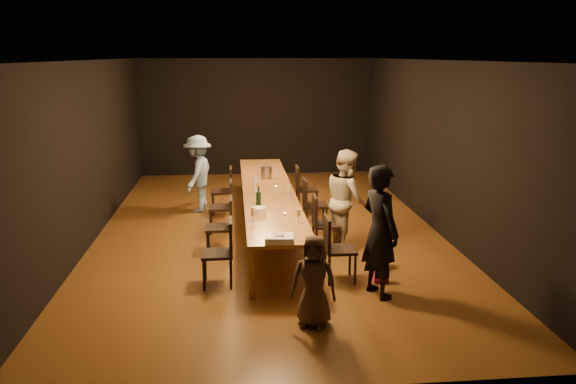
{
  "coord_description": "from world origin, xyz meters",
  "views": [
    {
      "loc": [
        -0.59,
        -9.67,
        3.09
      ],
      "look_at": [
        0.24,
        -1.2,
        1.0
      ],
      "focal_mm": 35.0,
      "sensor_mm": 36.0,
      "label": 1
    }
  ],
  "objects": [
    {
      "name": "chair_right_1",
      "position": [
        0.85,
        -1.2,
        0.47
      ],
      "size": [
        0.42,
        0.42,
        0.93
      ],
      "primitive_type": null,
      "rotation": [
        0.0,
        0.0,
        -1.57
      ],
      "color": "black",
      "rests_on": "ground"
    },
    {
      "name": "chair_left_2",
      "position": [
        -0.85,
        0.0,
        0.47
      ],
      "size": [
        0.42,
        0.42,
        0.93
      ],
      "primitive_type": null,
      "rotation": [
        0.0,
        0.0,
        1.57
      ],
      "color": "black",
      "rests_on": "ground"
    },
    {
      "name": "woman_birthday",
      "position": [
        1.26,
        -2.93,
        0.88
      ],
      "size": [
        0.63,
        0.75,
        1.75
      ],
      "primitive_type": "imported",
      "rotation": [
        0.0,
        0.0,
        1.96
      ],
      "color": "black",
      "rests_on": "ground"
    },
    {
      "name": "birthday_cake",
      "position": [
        -0.04,
        -2.85,
        0.79
      ],
      "size": [
        0.39,
        0.32,
        0.09
      ],
      "rotation": [
        0.0,
        0.0,
        -0.09
      ],
      "color": "white",
      "rests_on": "table"
    },
    {
      "name": "ground",
      "position": [
        0.0,
        0.0,
        0.0
      ],
      "size": [
        10.0,
        10.0,
        0.0
      ],
      "primitive_type": "plane",
      "color": "#4E2C13",
      "rests_on": "ground"
    },
    {
      "name": "wineglass_1",
      "position": [
        0.3,
        -2.05,
        0.85
      ],
      "size": [
        0.06,
        0.06,
        0.21
      ],
      "primitive_type": null,
      "color": "beige",
      "rests_on": "table"
    },
    {
      "name": "child",
      "position": [
        0.29,
        -3.69,
        0.55
      ],
      "size": [
        0.61,
        0.49,
        1.1
      ],
      "primitive_type": "imported",
      "rotation": [
        0.0,
        0.0,
        -0.3
      ],
      "color": "#453526",
      "rests_on": "ground"
    },
    {
      "name": "chair_right_0",
      "position": [
        0.85,
        -2.4,
        0.47
      ],
      "size": [
        0.42,
        0.42,
        0.93
      ],
      "primitive_type": null,
      "rotation": [
        0.0,
        0.0,
        -1.57
      ],
      "color": "black",
      "rests_on": "ground"
    },
    {
      "name": "plate_stack",
      "position": [
        -0.24,
        -1.6,
        0.81
      ],
      "size": [
        0.26,
        0.26,
        0.12
      ],
      "primitive_type": "cylinder",
      "rotation": [
        0.0,
        0.0,
        -0.26
      ],
      "color": "white",
      "rests_on": "table"
    },
    {
      "name": "wineglass_5",
      "position": [
        0.23,
        0.73,
        0.85
      ],
      "size": [
        0.06,
        0.06,
        0.21
      ],
      "primitive_type": null,
      "color": "silver",
      "rests_on": "table"
    },
    {
      "name": "man_blue",
      "position": [
        -1.31,
        1.44,
        0.77
      ],
      "size": [
        0.82,
        1.11,
        1.54
      ],
      "primitive_type": "imported",
      "rotation": [
        0.0,
        0.0,
        -1.85
      ],
      "color": "#7EA2C3",
      "rests_on": "ground"
    },
    {
      "name": "wineglass_0",
      "position": [
        -0.34,
        -1.9,
        0.85
      ],
      "size": [
        0.06,
        0.06,
        0.21
      ],
      "primitive_type": null,
      "color": "beige",
      "rests_on": "table"
    },
    {
      "name": "gift_bag_blue",
      "position": [
        1.49,
        -2.02,
        0.15
      ],
      "size": [
        0.27,
        0.21,
        0.3
      ],
      "primitive_type": "cube",
      "rotation": [
        0.0,
        0.0,
        0.2
      ],
      "color": "#224994",
      "rests_on": "ground"
    },
    {
      "name": "gift_bag_red",
      "position": [
        1.41,
        -2.54,
        0.12
      ],
      "size": [
        0.2,
        0.11,
        0.24
      ],
      "primitive_type": "cube",
      "rotation": [
        0.0,
        0.0,
        0.01
      ],
      "color": "#B81B49",
      "rests_on": "ground"
    },
    {
      "name": "champagne_bottle",
      "position": [
        -0.22,
        -1.07,
        0.92
      ],
      "size": [
        0.09,
        0.09,
        0.34
      ],
      "primitive_type": null,
      "rotation": [
        0.0,
        0.0,
        -0.18
      ],
      "color": "black",
      "rests_on": "table"
    },
    {
      "name": "ice_bucket",
      "position": [
        0.03,
        0.99,
        0.87
      ],
      "size": [
        0.26,
        0.26,
        0.23
      ],
      "primitive_type": "cylinder",
      "rotation": [
        0.0,
        0.0,
        0.25
      ],
      "color": "#A3A2A7",
      "rests_on": "table"
    },
    {
      "name": "table",
      "position": [
        0.0,
        0.0,
        0.7
      ],
      "size": [
        0.9,
        6.0,
        0.75
      ],
      "color": "olive",
      "rests_on": "ground"
    },
    {
      "name": "chair_left_1",
      "position": [
        -0.85,
        -1.2,
        0.47
      ],
      "size": [
        0.42,
        0.42,
        0.93
      ],
      "primitive_type": null,
      "rotation": [
        0.0,
        0.0,
        1.57
      ],
      "color": "black",
      "rests_on": "ground"
    },
    {
      "name": "chair_left_3",
      "position": [
        -0.85,
        1.2,
        0.47
      ],
      "size": [
        0.42,
        0.42,
        0.93
      ],
      "primitive_type": null,
      "rotation": [
        0.0,
        0.0,
        1.57
      ],
      "color": "black",
      "rests_on": "ground"
    },
    {
      "name": "chair_left_0",
      "position": [
        -0.85,
        -2.4,
        0.47
      ],
      "size": [
        0.42,
        0.42,
        0.93
      ],
      "primitive_type": null,
      "rotation": [
        0.0,
        0.0,
        1.57
      ],
      "color": "black",
      "rests_on": "ground"
    },
    {
      "name": "wineglass_3",
      "position": [
        0.32,
        -0.5,
        0.85
      ],
      "size": [
        0.06,
        0.06,
        0.21
      ],
      "primitive_type": null,
      "color": "beige",
      "rests_on": "table"
    },
    {
      "name": "tealight_near",
      "position": [
        0.15,
        -1.62,
        0.77
      ],
      "size": [
        0.05,
        0.05,
        0.03
      ],
      "primitive_type": "cylinder",
      "color": "#B2B7B2",
      "rests_on": "table"
    },
    {
      "name": "wineglass_2",
      "position": [
        -0.24,
        -0.68,
        0.85
      ],
      "size": [
        0.06,
        0.06,
        0.21
      ],
      "primitive_type": null,
      "color": "silver",
      "rests_on": "table"
    },
    {
      "name": "woman_tan",
      "position": [
        1.2,
        -1.08,
        0.82
      ],
      "size": [
        0.72,
        0.87,
        1.64
      ],
      "primitive_type": "imported",
      "rotation": [
        0.0,
        0.0,
        1.7
      ],
      "color": "beige",
      "rests_on": "ground"
    },
    {
      "name": "chair_right_2",
      "position": [
        0.85,
        0.0,
        0.47
      ],
      "size": [
        0.42,
        0.42,
        0.93
      ],
      "primitive_type": null,
      "rotation": [
        0.0,
        0.0,
        -1.57
      ],
      "color": "black",
      "rests_on": "ground"
    },
    {
      "name": "chair_right_3",
      "position": [
        0.85,
        1.2,
        0.47
      ],
      "size": [
        0.42,
        0.42,
        0.93
      ],
      "primitive_type": null,
      "rotation": [
        0.0,
        0.0,
        -1.57
      ],
      "color": "black",
      "rests_on": "ground"
    },
    {
      "name": "wineglass_4",
      "position": [
        -0.22,
        0.15,
        0.85
      ],
      "size": [
        0.06,
        0.06,
        0.21
      ],
      "primitive_type": null,
      "color": "silver",
      "rests_on": "table"
    },
    {
      "name": "room_shell",
      "position": [
        0.0,
        0.0,
        2.08
      ],
      "size": [
        6.04,
        10.04,
        3.02
      ],
      "color": "black",
      "rests_on": "ground"
    },
    {
      "name": "tealight_far",
      "position": [
        0.15,
        1.86,
        0.77
      ],
      "size": [
        0.05,
        0.05,
        0.03
      ],
      "primitive_type": "cylinder",
      "color": "#B2B7B2",
      "rests_on": "table"
    },
    {
      "name": "tealight_mid",
      "position": [
        0.15,
        0.14,
        0.77
      ],
      "size": [
        0.05,
        0.05,
        0.03
      ],
      "primitive_type": "cylinder",
      "color": "#B2B7B2",
      "rests_on": "table"
    }
  ]
}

